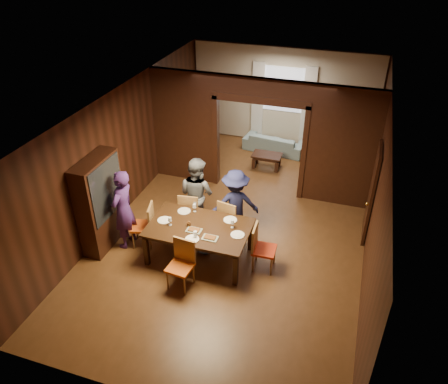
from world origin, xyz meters
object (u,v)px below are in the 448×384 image
(person_grey, at_px, (197,194))
(chair_far_l, at_px, (191,210))
(hutch, at_px, (100,203))
(person_purple, at_px, (123,210))
(chair_near, at_px, (180,266))
(sofa, at_px, (274,143))
(chair_right, at_px, (264,248))
(chair_left, at_px, (142,225))
(dining_table, at_px, (200,242))
(chair_far_r, at_px, (231,218))
(coffee_table, at_px, (267,161))
(person_navy, at_px, (235,204))

(person_grey, bearing_deg, chair_far_l, 65.47)
(person_grey, xyz_separation_m, hutch, (-1.66, -1.13, 0.14))
(person_grey, bearing_deg, person_purple, 61.60)
(person_purple, height_order, person_grey, person_purple)
(chair_near, bearing_deg, sofa, 91.87)
(person_grey, height_order, hutch, hutch)
(chair_right, bearing_deg, person_purple, 90.51)
(chair_left, relative_size, chair_right, 1.00)
(dining_table, bearing_deg, person_purple, -176.99)
(chair_far_l, bearing_deg, chair_left, 39.86)
(dining_table, height_order, chair_left, chair_left)
(sofa, bearing_deg, chair_left, 79.42)
(chair_far_r, bearing_deg, hutch, 33.71)
(person_grey, xyz_separation_m, chair_left, (-0.87, -0.93, -0.38))
(chair_far_r, distance_m, hutch, 2.72)
(chair_left, bearing_deg, chair_near, 38.01)
(person_grey, relative_size, sofa, 0.96)
(hutch, bearing_deg, chair_left, 13.84)
(chair_left, distance_m, chair_far_l, 1.12)
(coffee_table, xyz_separation_m, hutch, (-2.50, -4.28, 0.80))
(person_purple, bearing_deg, chair_left, 112.35)
(chair_far_r, bearing_deg, chair_right, 151.45)
(chair_far_r, distance_m, chair_near, 1.80)
(chair_far_l, relative_size, hutch, 0.48)
(person_navy, xyz_separation_m, chair_left, (-1.74, -0.93, -0.30))
(coffee_table, bearing_deg, chair_left, -112.66)
(person_navy, bearing_deg, person_purple, 3.35)
(person_navy, distance_m, chair_near, 1.95)
(sofa, distance_m, chair_left, 5.43)
(sofa, height_order, coffee_table, sofa)
(dining_table, relative_size, chair_left, 2.07)
(dining_table, relative_size, chair_far_r, 2.07)
(person_purple, relative_size, person_navy, 1.12)
(dining_table, bearing_deg, sofa, 85.57)
(person_grey, distance_m, hutch, 2.01)
(person_purple, bearing_deg, chair_far_r, 118.45)
(person_grey, xyz_separation_m, chair_near, (0.37, -1.86, -0.38))
(dining_table, distance_m, chair_near, 0.91)
(chair_right, xyz_separation_m, chair_far_r, (-0.92, 0.77, 0.00))
(chair_far_l, bearing_deg, dining_table, 114.38)
(chair_right, height_order, hutch, hutch)
(person_grey, distance_m, chair_near, 1.93)
(person_navy, relative_size, chair_far_l, 1.62)
(chair_left, bearing_deg, dining_table, 73.55)
(chair_left, relative_size, chair_far_l, 1.00)
(person_purple, height_order, chair_right, person_purple)
(coffee_table, height_order, chair_right, chair_right)
(sofa, relative_size, chair_far_r, 1.85)
(person_purple, height_order, person_navy, person_purple)
(person_navy, height_order, chair_left, person_navy)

